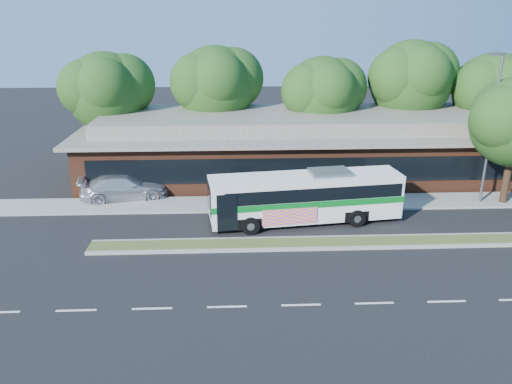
# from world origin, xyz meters

# --- Properties ---
(ground) EXTENTS (120.00, 120.00, 0.00)m
(ground) POSITION_xyz_m (0.00, 0.00, 0.00)
(ground) COLOR black
(ground) RESTS_ON ground
(median_strip) EXTENTS (26.00, 1.10, 0.15)m
(median_strip) POSITION_xyz_m (0.00, 0.60, 0.07)
(median_strip) COLOR #415725
(median_strip) RESTS_ON ground
(sidewalk) EXTENTS (44.00, 2.60, 0.12)m
(sidewalk) POSITION_xyz_m (0.00, 6.40, 0.06)
(sidewalk) COLOR gray
(sidewalk) RESTS_ON ground
(parking_lot) EXTENTS (14.00, 12.00, 0.01)m
(parking_lot) POSITION_xyz_m (-18.00, 10.00, 0.01)
(parking_lot) COLOR black
(parking_lot) RESTS_ON ground
(plaza_building) EXTENTS (33.20, 11.20, 4.45)m
(plaza_building) POSITION_xyz_m (0.00, 12.99, 2.13)
(plaza_building) COLOR #552B1A
(plaza_building) RESTS_ON ground
(lamp_post) EXTENTS (0.93, 0.18, 9.07)m
(lamp_post) POSITION_xyz_m (9.56, 6.00, 4.90)
(lamp_post) COLOR slate
(lamp_post) RESTS_ON ground
(tree_bg_a) EXTENTS (6.47, 5.80, 8.63)m
(tree_bg_a) POSITION_xyz_m (-14.58, 15.14, 5.87)
(tree_bg_a) COLOR black
(tree_bg_a) RESTS_ON ground
(tree_bg_b) EXTENTS (6.69, 6.00, 9.00)m
(tree_bg_b) POSITION_xyz_m (-6.57, 16.14, 6.14)
(tree_bg_b) COLOR black
(tree_bg_b) RESTS_ON ground
(tree_bg_c) EXTENTS (6.24, 5.60, 8.26)m
(tree_bg_c) POSITION_xyz_m (1.40, 15.13, 5.59)
(tree_bg_c) COLOR black
(tree_bg_c) RESTS_ON ground
(tree_bg_d) EXTENTS (6.91, 6.20, 9.37)m
(tree_bg_d) POSITION_xyz_m (8.45, 16.15, 6.42)
(tree_bg_d) COLOR black
(tree_bg_d) RESTS_ON ground
(tree_bg_e) EXTENTS (6.47, 5.80, 8.50)m
(tree_bg_e) POSITION_xyz_m (14.42, 15.14, 5.74)
(tree_bg_e) COLOR black
(tree_bg_e) RESTS_ON ground
(transit_bus) EXTENTS (10.92, 3.69, 3.01)m
(transit_bus) POSITION_xyz_m (-1.66, 3.54, 1.68)
(transit_bus) COLOR white
(transit_bus) RESTS_ON ground
(sedan) EXTENTS (5.78, 3.21, 1.58)m
(sedan) POSITION_xyz_m (-12.63, 7.80, 0.79)
(sedan) COLOR silver
(sedan) RESTS_ON ground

